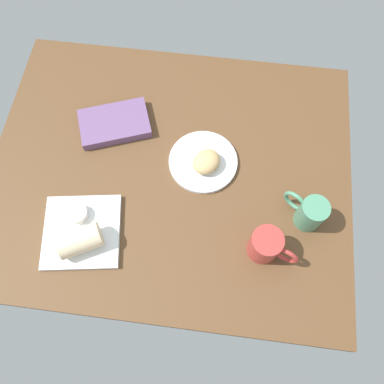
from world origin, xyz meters
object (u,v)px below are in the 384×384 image
(sauce_cup, at_px, (78,214))
(book_stack, at_px, (115,123))
(breakfast_wrap, at_px, (80,241))
(second_mug, at_px, (310,212))
(square_plate, at_px, (82,232))
(coffee_mug, at_px, (266,246))
(round_plate, at_px, (203,162))
(scone_pastry, at_px, (206,162))

(sauce_cup, relative_size, book_stack, 0.23)
(breakfast_wrap, relative_size, second_mug, 0.98)
(square_plate, distance_m, coffee_mug, 0.52)
(square_plate, bearing_deg, round_plate, -139.99)
(second_mug, bearing_deg, book_stack, -21.29)
(scone_pastry, bearing_deg, coffee_mug, 128.59)
(round_plate, bearing_deg, breakfast_wrap, 44.95)
(scone_pastry, xyz_separation_m, breakfast_wrap, (0.31, 0.29, 0.01))
(second_mug, bearing_deg, scone_pastry, -22.87)
(round_plate, height_order, square_plate, square_plate)
(breakfast_wrap, height_order, coffee_mug, coffee_mug)
(book_stack, bearing_deg, round_plate, 162.09)
(round_plate, xyz_separation_m, sauce_cup, (0.33, 0.22, 0.02))
(sauce_cup, xyz_separation_m, second_mug, (-0.65, -0.08, 0.02))
(sauce_cup, height_order, book_stack, sauce_cup)
(book_stack, distance_m, coffee_mug, 0.60)
(sauce_cup, xyz_separation_m, breakfast_wrap, (-0.03, 0.08, 0.02))
(book_stack, bearing_deg, square_plate, 86.52)
(second_mug, bearing_deg, round_plate, -24.32)
(round_plate, xyz_separation_m, breakfast_wrap, (0.30, 0.30, 0.04))
(round_plate, xyz_separation_m, scone_pastry, (-0.01, 0.01, 0.03))
(scone_pastry, distance_m, coffee_mug, 0.30)
(round_plate, height_order, book_stack, book_stack)
(coffee_mug, xyz_separation_m, second_mug, (-0.11, -0.11, 0.00))
(round_plate, distance_m, sauce_cup, 0.40)
(sauce_cup, bearing_deg, scone_pastry, -149.07)
(round_plate, bearing_deg, square_plate, 40.01)
(scone_pastry, bearing_deg, breakfast_wrap, 42.60)
(sauce_cup, height_order, second_mug, second_mug)
(round_plate, distance_m, coffee_mug, 0.32)
(sauce_cup, relative_size, breakfast_wrap, 0.50)
(breakfast_wrap, height_order, book_stack, breakfast_wrap)
(book_stack, xyz_separation_m, second_mug, (-0.61, 0.24, 0.04))
(square_plate, xyz_separation_m, book_stack, (-0.02, -0.36, 0.01))
(scone_pastry, distance_m, second_mug, 0.33)
(second_mug, bearing_deg, square_plate, 11.08)
(round_plate, bearing_deg, book_stack, -17.91)
(square_plate, relative_size, book_stack, 0.86)
(breakfast_wrap, bearing_deg, sauce_cup, -6.58)
(square_plate, relative_size, second_mug, 1.83)
(square_plate, bearing_deg, breakfast_wrap, 111.50)
(scone_pastry, relative_size, book_stack, 0.35)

